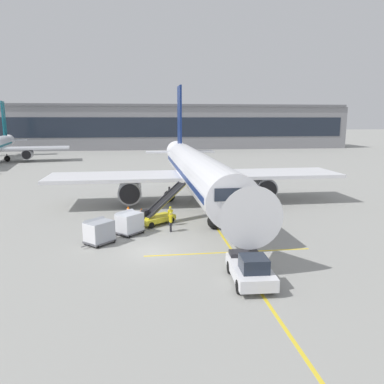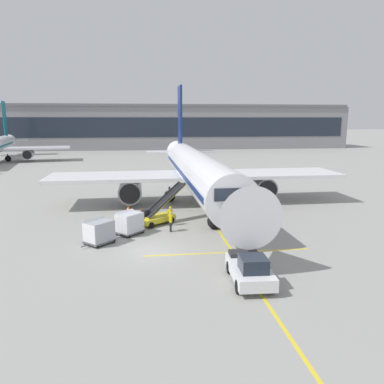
% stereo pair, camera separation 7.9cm
% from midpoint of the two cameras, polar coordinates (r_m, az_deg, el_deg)
% --- Properties ---
extents(ground_plane, '(600.00, 600.00, 0.00)m').
position_cam_midpoint_polar(ground_plane, '(27.24, -6.37, -9.05)').
color(ground_plane, gray).
extents(parked_airplane, '(32.51, 42.89, 14.28)m').
position_cam_midpoint_polar(parked_airplane, '(41.93, 0.62, 3.26)').
color(parked_airplane, white).
rests_on(parked_airplane, ground).
extents(belt_loader, '(4.77, 4.06, 3.52)m').
position_cam_midpoint_polar(belt_loader, '(34.00, -5.29, -3.29)').
color(belt_loader, gold).
rests_on(belt_loader, ground).
extents(baggage_cart_lead, '(2.54, 2.55, 1.91)m').
position_cam_midpoint_polar(baggage_cart_lead, '(31.24, -9.64, -4.58)').
color(baggage_cart_lead, '#515156').
rests_on(baggage_cart_lead, ground).
extents(baggage_cart_second, '(2.54, 2.55, 1.91)m').
position_cam_midpoint_polar(baggage_cart_second, '(29.33, -14.11, -5.80)').
color(baggage_cart_second, '#515156').
rests_on(baggage_cart_second, ground).
extents(pushback_tug, '(2.29, 4.49, 1.83)m').
position_cam_midpoint_polar(pushback_tug, '(22.28, 8.81, -11.53)').
color(pushback_tug, silver).
rests_on(pushback_tug, ground).
extents(ground_crew_by_loader, '(0.46, 0.43, 1.74)m').
position_cam_midpoint_polar(ground_crew_by_loader, '(33.32, -3.39, -3.45)').
color(ground_crew_by_loader, '#333847').
rests_on(ground_crew_by_loader, ground).
extents(ground_crew_by_carts, '(0.28, 0.57, 1.74)m').
position_cam_midpoint_polar(ground_crew_by_carts, '(31.50, -3.35, -4.31)').
color(ground_crew_by_carts, black).
rests_on(ground_crew_by_carts, ground).
extents(ground_crew_marshaller, '(0.38, 0.52, 1.74)m').
position_cam_midpoint_polar(ground_crew_marshaller, '(31.15, -10.50, -4.65)').
color(ground_crew_marshaller, '#333847').
rests_on(ground_crew_marshaller, ground).
extents(safety_cone_engine_keepout, '(0.61, 0.61, 0.69)m').
position_cam_midpoint_polar(safety_cone_engine_keepout, '(38.34, -9.81, -2.68)').
color(safety_cone_engine_keepout, black).
rests_on(safety_cone_engine_keepout, ground).
extents(safety_cone_wingtip, '(0.55, 0.55, 0.63)m').
position_cam_midpoint_polar(safety_cone_wingtip, '(37.74, -7.76, -2.89)').
color(safety_cone_wingtip, black).
rests_on(safety_cone_wingtip, ground).
extents(safety_cone_nose_mark, '(0.65, 0.65, 0.74)m').
position_cam_midpoint_polar(safety_cone_nose_mark, '(38.09, -9.70, -2.73)').
color(safety_cone_nose_mark, black).
rests_on(safety_cone_nose_mark, ground).
extents(apron_guidance_line_lead_in, '(0.20, 110.00, 0.01)m').
position_cam_midpoint_polar(apron_guidance_line_lead_in, '(41.90, 1.22, -1.81)').
color(apron_guidance_line_lead_in, yellow).
rests_on(apron_guidance_line_lead_in, ground).
extents(apron_guidance_line_stop_bar, '(12.00, 0.20, 0.01)m').
position_cam_midpoint_polar(apron_guidance_line_stop_bar, '(27.09, 5.51, -9.14)').
color(apron_guidance_line_stop_bar, yellow).
rests_on(apron_guidance_line_stop_bar, ground).
extents(terminal_building, '(146.12, 14.87, 13.80)m').
position_cam_midpoint_polar(terminal_building, '(122.42, -11.23, 9.69)').
color(terminal_building, gray).
rests_on(terminal_building, ground).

